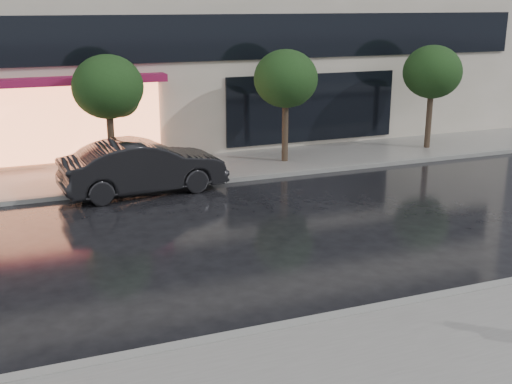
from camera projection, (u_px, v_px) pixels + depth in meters
name	position (u px, v px, depth m)	size (l,w,h in m)	color
ground	(350.00, 291.00, 12.72)	(120.00, 120.00, 0.00)	black
sidewalk_near	(456.00, 373.00, 9.80)	(60.00, 4.50, 0.12)	slate
sidewalk_far	(201.00, 168.00, 21.85)	(60.00, 3.50, 0.12)	slate
curb_near	(377.00, 310.00, 11.80)	(60.00, 0.25, 0.14)	gray
curb_far	(217.00, 181.00, 20.28)	(60.00, 0.25, 0.14)	gray
tree_mid_west	(110.00, 89.00, 19.81)	(2.20, 2.20, 3.99)	#33261C
tree_mid_east	(287.00, 81.00, 21.91)	(2.20, 2.20, 3.99)	#33261C
tree_far_east	(433.00, 74.00, 24.01)	(2.20, 2.20, 3.99)	#33261C
parked_car	(143.00, 167.00, 19.07)	(1.70, 4.86, 1.60)	black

